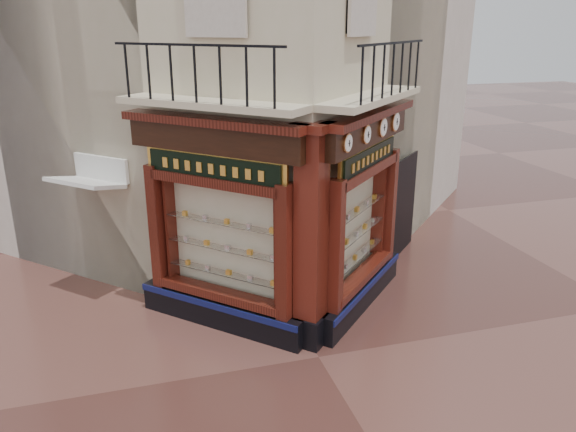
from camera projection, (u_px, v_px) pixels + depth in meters
name	position (u px, v px, depth m)	size (l,w,h in m)	color
ground	(319.00, 357.00, 9.70)	(80.00, 80.00, 0.00)	#462621
main_building	(238.00, 0.00, 13.35)	(8.00, 8.00, 12.00)	beige
neighbour_left	(130.00, 22.00, 15.11)	(8.00, 8.00, 11.00)	beige
neighbour_right	(305.00, 22.00, 16.41)	(8.00, 8.00, 11.00)	beige
shopfront_left	(218.00, 228.00, 10.11)	(2.86, 2.86, 3.98)	black
shopfront_right	(362.00, 214.00, 10.86)	(2.86, 2.86, 3.98)	black
corner_pilaster	(311.00, 242.00, 9.52)	(0.85, 0.85, 3.98)	black
balcony	(295.00, 100.00, 9.68)	(5.94, 2.97, 1.03)	beige
clock_a	(347.00, 143.00, 9.14)	(0.26, 0.26, 0.32)	#D58947
clock_b	(366.00, 134.00, 9.84)	(0.27, 0.27, 0.34)	#D58947
clock_c	(383.00, 127.00, 10.54)	(0.30, 0.30, 0.37)	#D58947
clock_d	(395.00, 122.00, 11.15)	(0.32, 0.32, 0.40)	#D58947
awning	(99.00, 295.00, 11.91)	(1.43, 0.86, 0.08)	silver
signboard_left	(213.00, 168.00, 9.69)	(2.12, 2.12, 0.57)	#ECB645
signboard_right	(369.00, 157.00, 10.46)	(1.93, 1.93, 0.52)	#ECB645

